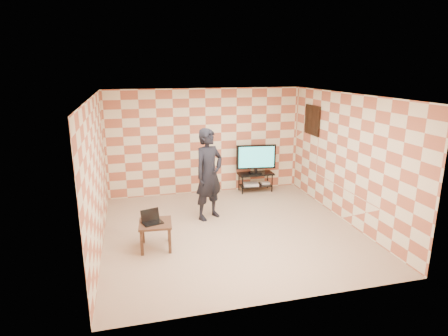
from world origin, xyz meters
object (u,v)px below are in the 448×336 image
Objects in this scene: tv at (256,158)px; person at (209,174)px; side_table at (155,227)px; tv_stand at (255,178)px.

person is (-1.57, -1.47, 0.07)m from tv.
side_table is 1.79m from person.
person reaches higher than side_table.
tv is 1.68× the size of side_table.
tv_stand is at bearing 96.37° from tv.
tv_stand and side_table have the same top height.
tv_stand is 0.47× the size of person.
tv reaches higher than tv_stand.
side_table is at bearing -136.87° from tv_stand.
tv is 3.88m from side_table.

